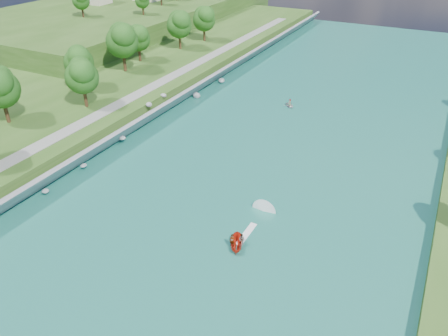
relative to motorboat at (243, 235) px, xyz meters
The scene contains 9 objects.
ground 8.65m from the motorboat, 130.79° to the right, with size 260.00×260.00×0.00m, color #2D5119.
river_water 14.62m from the motorboat, 112.69° to the left, with size 55.00×240.00×0.10m, color #196254.
berm_west 57.25m from the motorboat, 166.39° to the left, with size 45.00×240.00×3.50m, color #2D5119.
ridge_west 124.94m from the motorboat, 134.89° to the left, with size 60.00×120.00×9.00m, color #2D5119.
riprap_bank 34.15m from the motorboat, 157.26° to the left, with size 4.23×236.00×4.27m.
riverside_path 40.54m from the motorboat, 160.54° to the left, with size 3.00×200.00×0.10m, color gray.
trees_west 49.36m from the motorboat, 169.59° to the left, with size 17.45×151.25×13.50m.
motorboat is the anchor object (origin of this frame).
raft 45.99m from the motorboat, 102.62° to the left, with size 3.50×3.55×1.72m.
Camera 1 is at (23.82, -33.85, 36.79)m, focal length 35.00 mm.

